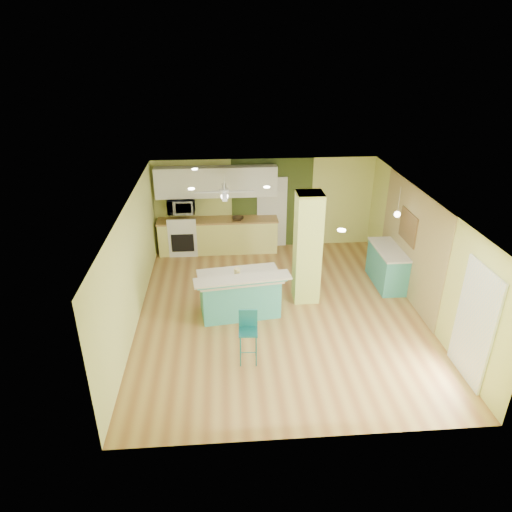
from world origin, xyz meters
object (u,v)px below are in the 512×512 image
Objects in this scene: bar_stool at (248,328)px; side_counter at (387,266)px; canister at (237,272)px; peninsula at (240,293)px; fruit_bowl at (238,219)px.

bar_stool reaches higher than side_counter.
bar_stool is 1.60m from canister.
fruit_bowl is at bearing 80.69° from peninsula.
side_counter is 3.79m from canister.
bar_stool is 5.55× the size of canister.
side_counter is at bearing 40.52° from bar_stool.
canister is (-3.60, -1.06, 0.53)m from side_counter.
bar_stool is at bearing -85.28° from canister.
bar_stool is 0.71× the size of side_counter.
fruit_bowl is at bearing 87.39° from canister.
peninsula reaches higher than side_counter.
peninsula is at bearing 18.64° from canister.
bar_stool is (0.08, -1.58, 0.20)m from peninsula.
bar_stool is at bearing -142.93° from side_counter.
canister is at bearing -163.61° from side_counter.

